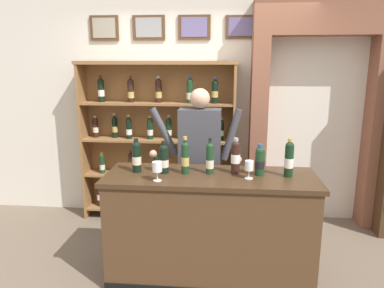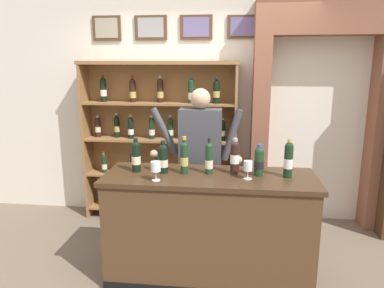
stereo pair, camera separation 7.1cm
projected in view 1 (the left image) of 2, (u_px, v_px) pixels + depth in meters
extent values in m
cube|color=#6B5B4C|center=(188.00, 276.00, 3.31)|extent=(14.00, 14.00, 0.02)
cube|color=silver|center=(201.00, 77.00, 4.38)|extent=(12.00, 0.16, 3.44)
cube|color=#4C331E|center=(104.00, 28.00, 4.26)|extent=(0.34, 0.02, 0.28)
cube|color=gray|center=(104.00, 28.00, 4.25)|extent=(0.27, 0.01, 0.23)
cube|color=#4C331E|center=(149.00, 28.00, 4.21)|extent=(0.38, 0.02, 0.28)
cube|color=gray|center=(149.00, 27.00, 4.20)|extent=(0.30, 0.01, 0.22)
cube|color=#4C331E|center=(194.00, 27.00, 4.16)|extent=(0.37, 0.02, 0.27)
cube|color=slate|center=(194.00, 27.00, 4.15)|extent=(0.30, 0.01, 0.22)
cube|color=#4C331E|center=(241.00, 27.00, 4.12)|extent=(0.35, 0.02, 0.25)
cube|color=slate|center=(241.00, 27.00, 4.10)|extent=(0.28, 0.01, 0.20)
cube|color=olive|center=(85.00, 141.00, 4.42)|extent=(0.03, 0.29, 1.91)
cube|color=olive|center=(233.00, 144.00, 4.25)|extent=(0.03, 0.29, 1.91)
cube|color=olive|center=(160.00, 140.00, 4.47)|extent=(1.83, 0.02, 1.91)
cube|color=olive|center=(159.00, 208.00, 4.52)|extent=(1.77, 0.28, 0.03)
cylinder|color=black|center=(100.00, 197.00, 4.54)|extent=(0.07, 0.07, 0.22)
sphere|color=black|center=(99.00, 188.00, 4.51)|extent=(0.07, 0.07, 0.07)
cylinder|color=black|center=(99.00, 186.00, 4.51)|extent=(0.03, 0.03, 0.08)
cylinder|color=maroon|center=(99.00, 184.00, 4.50)|extent=(0.03, 0.03, 0.03)
cylinder|color=silver|center=(100.00, 197.00, 4.54)|extent=(0.07, 0.07, 0.07)
cylinder|color=#19381E|center=(116.00, 197.00, 4.54)|extent=(0.07, 0.07, 0.22)
sphere|color=#19381E|center=(115.00, 189.00, 4.52)|extent=(0.07, 0.07, 0.07)
cylinder|color=#19381E|center=(115.00, 186.00, 4.51)|extent=(0.02, 0.02, 0.08)
cylinder|color=maroon|center=(115.00, 183.00, 4.50)|extent=(0.03, 0.03, 0.03)
cylinder|color=beige|center=(116.00, 198.00, 4.55)|extent=(0.07, 0.07, 0.07)
cylinder|color=#19381E|center=(134.00, 198.00, 4.50)|extent=(0.07, 0.07, 0.22)
sphere|color=#19381E|center=(134.00, 189.00, 4.47)|extent=(0.07, 0.07, 0.07)
cylinder|color=#19381E|center=(134.00, 187.00, 4.46)|extent=(0.03, 0.03, 0.07)
cylinder|color=#99999E|center=(134.00, 185.00, 4.46)|extent=(0.04, 0.04, 0.03)
cylinder|color=silver|center=(134.00, 200.00, 4.50)|extent=(0.07, 0.07, 0.07)
cylinder|color=black|center=(149.00, 199.00, 4.48)|extent=(0.07, 0.07, 0.21)
sphere|color=black|center=(149.00, 191.00, 4.46)|extent=(0.07, 0.07, 0.07)
cylinder|color=black|center=(149.00, 189.00, 4.45)|extent=(0.03, 0.03, 0.06)
cylinder|color=#99999E|center=(149.00, 188.00, 4.45)|extent=(0.03, 0.03, 0.03)
cylinder|color=beige|center=(149.00, 201.00, 4.49)|extent=(0.07, 0.07, 0.07)
cylinder|color=black|center=(169.00, 199.00, 4.48)|extent=(0.07, 0.07, 0.22)
sphere|color=black|center=(169.00, 190.00, 4.46)|extent=(0.07, 0.07, 0.07)
cylinder|color=black|center=(169.00, 188.00, 4.45)|extent=(0.03, 0.03, 0.07)
cylinder|color=navy|center=(169.00, 186.00, 4.44)|extent=(0.03, 0.03, 0.03)
cylinder|color=tan|center=(169.00, 200.00, 4.49)|extent=(0.07, 0.07, 0.07)
cylinder|color=black|center=(184.00, 200.00, 4.45)|extent=(0.07, 0.07, 0.22)
sphere|color=black|center=(184.00, 191.00, 4.43)|extent=(0.07, 0.07, 0.07)
cylinder|color=black|center=(184.00, 189.00, 4.42)|extent=(0.03, 0.03, 0.08)
cylinder|color=maroon|center=(184.00, 186.00, 4.41)|extent=(0.03, 0.03, 0.03)
cylinder|color=silver|center=(184.00, 201.00, 4.46)|extent=(0.07, 0.07, 0.07)
cylinder|color=black|center=(204.00, 202.00, 4.41)|extent=(0.07, 0.07, 0.21)
sphere|color=black|center=(204.00, 193.00, 4.39)|extent=(0.07, 0.07, 0.07)
cylinder|color=black|center=(204.00, 191.00, 4.38)|extent=(0.03, 0.03, 0.07)
cylinder|color=black|center=(204.00, 189.00, 4.37)|extent=(0.03, 0.03, 0.03)
cylinder|color=tan|center=(204.00, 202.00, 4.41)|extent=(0.07, 0.07, 0.07)
cylinder|color=black|center=(222.00, 201.00, 4.43)|extent=(0.07, 0.07, 0.21)
sphere|color=black|center=(222.00, 193.00, 4.41)|extent=(0.07, 0.07, 0.07)
cylinder|color=black|center=(222.00, 190.00, 4.40)|extent=(0.03, 0.03, 0.07)
cylinder|color=black|center=(222.00, 189.00, 4.40)|extent=(0.03, 0.03, 0.03)
cylinder|color=black|center=(222.00, 202.00, 4.43)|extent=(0.07, 0.07, 0.07)
cube|color=olive|center=(159.00, 175.00, 4.42)|extent=(1.77, 0.28, 0.02)
cylinder|color=#19381E|center=(102.00, 165.00, 4.43)|extent=(0.06, 0.06, 0.20)
sphere|color=#19381E|center=(102.00, 157.00, 4.40)|extent=(0.06, 0.06, 0.06)
cylinder|color=#19381E|center=(102.00, 155.00, 4.40)|extent=(0.03, 0.03, 0.06)
cylinder|color=#B79338|center=(102.00, 153.00, 4.39)|extent=(0.03, 0.03, 0.03)
cylinder|color=silver|center=(102.00, 167.00, 4.43)|extent=(0.06, 0.06, 0.06)
cylinder|color=black|center=(131.00, 164.00, 4.44)|extent=(0.06, 0.06, 0.21)
sphere|color=black|center=(131.00, 155.00, 4.42)|extent=(0.06, 0.06, 0.06)
cylinder|color=black|center=(131.00, 153.00, 4.41)|extent=(0.02, 0.02, 0.06)
cylinder|color=maroon|center=(131.00, 152.00, 4.41)|extent=(0.03, 0.03, 0.03)
cylinder|color=tan|center=(131.00, 166.00, 4.45)|extent=(0.06, 0.06, 0.07)
cylinder|color=black|center=(156.00, 166.00, 4.37)|extent=(0.06, 0.06, 0.21)
sphere|color=black|center=(156.00, 157.00, 4.35)|extent=(0.06, 0.06, 0.06)
cylinder|color=black|center=(156.00, 155.00, 4.34)|extent=(0.03, 0.03, 0.08)
cylinder|color=navy|center=(156.00, 152.00, 4.33)|extent=(0.03, 0.03, 0.03)
cylinder|color=silver|center=(157.00, 168.00, 4.38)|extent=(0.06, 0.06, 0.07)
cylinder|color=#19381E|center=(188.00, 167.00, 4.34)|extent=(0.06, 0.06, 0.21)
sphere|color=#19381E|center=(188.00, 158.00, 4.31)|extent=(0.06, 0.06, 0.06)
cylinder|color=#19381E|center=(188.00, 156.00, 4.31)|extent=(0.03, 0.03, 0.06)
cylinder|color=#99999E|center=(188.00, 154.00, 4.30)|extent=(0.03, 0.03, 0.03)
cylinder|color=tan|center=(188.00, 167.00, 4.34)|extent=(0.06, 0.06, 0.07)
cylinder|color=black|center=(213.00, 168.00, 4.31)|extent=(0.06, 0.06, 0.21)
sphere|color=black|center=(213.00, 159.00, 4.28)|extent=(0.06, 0.06, 0.06)
cylinder|color=black|center=(213.00, 156.00, 4.28)|extent=(0.02, 0.02, 0.06)
cylinder|color=#B79338|center=(214.00, 155.00, 4.27)|extent=(0.03, 0.03, 0.03)
cylinder|color=black|center=(213.00, 167.00, 4.31)|extent=(0.06, 0.06, 0.07)
cube|color=olive|center=(158.00, 140.00, 4.33)|extent=(1.77, 0.28, 0.03)
cylinder|color=black|center=(96.00, 129.00, 4.40)|extent=(0.07, 0.07, 0.20)
sphere|color=black|center=(95.00, 120.00, 4.38)|extent=(0.07, 0.07, 0.07)
cylinder|color=black|center=(95.00, 118.00, 4.37)|extent=(0.03, 0.03, 0.06)
cylinder|color=#99999E|center=(95.00, 117.00, 4.37)|extent=(0.03, 0.03, 0.03)
cylinder|color=beige|center=(96.00, 130.00, 4.40)|extent=(0.07, 0.07, 0.06)
cylinder|color=black|center=(115.00, 129.00, 4.38)|extent=(0.07, 0.07, 0.21)
sphere|color=black|center=(115.00, 120.00, 4.36)|extent=(0.07, 0.07, 0.07)
cylinder|color=black|center=(114.00, 117.00, 4.35)|extent=(0.03, 0.03, 0.08)
cylinder|color=#99999E|center=(114.00, 114.00, 4.34)|extent=(0.04, 0.04, 0.03)
cylinder|color=tan|center=(115.00, 129.00, 4.38)|extent=(0.07, 0.07, 0.07)
cylinder|color=black|center=(129.00, 130.00, 4.32)|extent=(0.07, 0.07, 0.21)
sphere|color=black|center=(129.00, 121.00, 4.29)|extent=(0.07, 0.07, 0.07)
cylinder|color=black|center=(128.00, 118.00, 4.29)|extent=(0.03, 0.03, 0.07)
cylinder|color=#B79338|center=(128.00, 116.00, 4.28)|extent=(0.03, 0.03, 0.03)
cylinder|color=silver|center=(129.00, 132.00, 4.32)|extent=(0.07, 0.07, 0.07)
cylinder|color=black|center=(150.00, 130.00, 4.30)|extent=(0.07, 0.07, 0.21)
sphere|color=black|center=(150.00, 121.00, 4.28)|extent=(0.07, 0.07, 0.07)
cylinder|color=black|center=(150.00, 118.00, 4.27)|extent=(0.03, 0.03, 0.06)
cylinder|color=#B79338|center=(150.00, 117.00, 4.27)|extent=(0.03, 0.03, 0.03)
cylinder|color=silver|center=(150.00, 132.00, 4.31)|extent=(0.07, 0.07, 0.07)
cylinder|color=black|center=(169.00, 130.00, 4.31)|extent=(0.07, 0.07, 0.21)
sphere|color=black|center=(169.00, 121.00, 4.28)|extent=(0.07, 0.07, 0.07)
cylinder|color=black|center=(169.00, 119.00, 4.28)|extent=(0.03, 0.03, 0.07)
cylinder|color=#99999E|center=(169.00, 116.00, 4.27)|extent=(0.03, 0.03, 0.03)
cylinder|color=beige|center=(169.00, 132.00, 4.31)|extent=(0.07, 0.07, 0.07)
cylinder|color=black|center=(186.00, 131.00, 4.26)|extent=(0.07, 0.07, 0.21)
sphere|color=black|center=(186.00, 121.00, 4.23)|extent=(0.07, 0.07, 0.07)
cylinder|color=black|center=(186.00, 119.00, 4.23)|extent=(0.03, 0.03, 0.06)
cylinder|color=#99999E|center=(186.00, 118.00, 4.23)|extent=(0.03, 0.03, 0.03)
cylinder|color=black|center=(186.00, 132.00, 4.26)|extent=(0.07, 0.07, 0.07)
cylinder|color=black|center=(205.00, 131.00, 4.23)|extent=(0.07, 0.07, 0.21)
sphere|color=black|center=(205.00, 122.00, 4.21)|extent=(0.07, 0.07, 0.07)
cylinder|color=black|center=(205.00, 119.00, 4.20)|extent=(0.03, 0.03, 0.08)
cylinder|color=black|center=(205.00, 116.00, 4.19)|extent=(0.03, 0.03, 0.03)
cylinder|color=silver|center=(205.00, 133.00, 4.24)|extent=(0.07, 0.07, 0.07)
cylinder|color=black|center=(221.00, 132.00, 4.23)|extent=(0.07, 0.07, 0.20)
sphere|color=black|center=(221.00, 123.00, 4.21)|extent=(0.07, 0.07, 0.07)
cylinder|color=black|center=(221.00, 121.00, 4.20)|extent=(0.03, 0.03, 0.07)
cylinder|color=#99999E|center=(221.00, 118.00, 4.20)|extent=(0.04, 0.04, 0.03)
cylinder|color=silver|center=(221.00, 133.00, 4.23)|extent=(0.07, 0.07, 0.06)
cube|color=olive|center=(157.00, 104.00, 4.23)|extent=(1.77, 0.28, 0.02)
cylinder|color=black|center=(101.00, 92.00, 4.27)|extent=(0.07, 0.07, 0.23)
sphere|color=black|center=(101.00, 81.00, 4.24)|extent=(0.07, 0.07, 0.07)
cylinder|color=black|center=(100.00, 79.00, 4.23)|extent=(0.03, 0.03, 0.08)
cylinder|color=maroon|center=(100.00, 76.00, 4.23)|extent=(0.04, 0.04, 0.03)
cylinder|color=silver|center=(101.00, 93.00, 4.27)|extent=(0.08, 0.08, 0.07)
cylinder|color=black|center=(131.00, 92.00, 4.24)|extent=(0.07, 0.07, 0.23)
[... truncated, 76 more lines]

